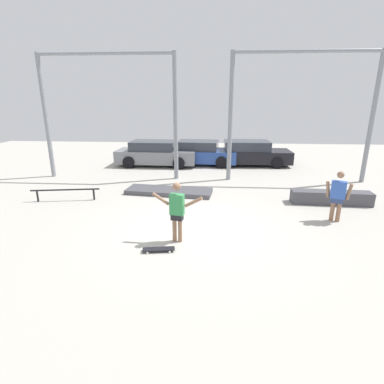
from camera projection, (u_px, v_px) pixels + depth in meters
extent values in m
plane|color=#B2ADA3|center=(194.00, 227.00, 8.85)|extent=(36.00, 36.00, 0.00)
cylinder|color=#8C664C|center=(175.00, 228.00, 7.90)|extent=(0.11, 0.11, 0.76)
cylinder|color=#8C664C|center=(180.00, 228.00, 7.86)|extent=(0.11, 0.11, 0.76)
cube|color=black|center=(177.00, 217.00, 7.79)|extent=(0.34, 0.24, 0.17)
cube|color=#338C4C|center=(177.00, 204.00, 7.69)|extent=(0.39, 0.26, 0.55)
sphere|color=#8C664C|center=(177.00, 187.00, 7.54)|extent=(0.21, 0.21, 0.21)
cylinder|color=#8C664C|center=(161.00, 199.00, 7.78)|extent=(0.49, 0.19, 0.33)
cylinder|color=#8C664C|center=(193.00, 202.00, 7.53)|extent=(0.49, 0.19, 0.33)
cube|color=black|center=(159.00, 249.00, 7.43)|extent=(0.82, 0.33, 0.01)
cylinder|color=silver|center=(170.00, 248.00, 7.57)|extent=(0.06, 0.04, 0.05)
cylinder|color=silver|center=(170.00, 252.00, 7.36)|extent=(0.06, 0.04, 0.05)
cylinder|color=silver|center=(148.00, 249.00, 7.53)|extent=(0.06, 0.04, 0.05)
cylinder|color=silver|center=(147.00, 253.00, 7.32)|extent=(0.06, 0.04, 0.05)
cube|color=#47474C|center=(331.00, 197.00, 10.79)|extent=(2.80, 0.67, 0.47)
cube|color=#47474C|center=(169.00, 191.00, 12.03)|extent=(3.51, 1.44, 0.18)
cylinder|color=black|center=(65.00, 190.00, 11.07)|extent=(2.45, 0.47, 0.06)
cylinder|color=black|center=(38.00, 196.00, 11.04)|extent=(0.07, 0.07, 0.42)
cylinder|color=black|center=(94.00, 194.00, 11.23)|extent=(0.07, 0.07, 0.42)
cylinder|color=gray|center=(46.00, 118.00, 13.93)|extent=(0.20, 0.20, 5.60)
cylinder|color=gray|center=(175.00, 118.00, 13.50)|extent=(0.20, 0.20, 5.60)
cylinder|color=gray|center=(105.00, 53.00, 12.91)|extent=(6.08, 0.16, 0.16)
cylinder|color=gray|center=(230.00, 119.00, 13.33)|extent=(0.20, 0.20, 5.60)
cylinder|color=gray|center=(372.00, 119.00, 12.91)|extent=(0.20, 0.20, 5.60)
cylinder|color=gray|center=(307.00, 51.00, 12.31)|extent=(6.08, 0.16, 0.16)
cube|color=slate|center=(157.00, 156.00, 17.02)|extent=(4.50, 1.88, 0.71)
cube|color=#2D333D|center=(153.00, 145.00, 16.86)|extent=(2.49, 1.69, 0.50)
cylinder|color=black|center=(183.00, 157.00, 17.78)|extent=(0.65, 0.24, 0.65)
cylinder|color=black|center=(179.00, 163.00, 16.13)|extent=(0.65, 0.24, 0.65)
cylinder|color=black|center=(137.00, 157.00, 18.04)|extent=(0.65, 0.24, 0.65)
cylinder|color=black|center=(129.00, 162.00, 16.39)|extent=(0.65, 0.24, 0.65)
cube|color=#284793|center=(201.00, 156.00, 17.29)|extent=(4.26, 2.10, 0.67)
cube|color=#2D333D|center=(198.00, 145.00, 17.14)|extent=(2.40, 1.80, 0.50)
cylinder|color=black|center=(224.00, 157.00, 17.95)|extent=(0.67, 0.28, 0.65)
cylinder|color=black|center=(222.00, 162.00, 16.34)|extent=(0.67, 0.28, 0.65)
cylinder|color=black|center=(182.00, 156.00, 18.35)|extent=(0.67, 0.28, 0.65)
cylinder|color=black|center=(176.00, 161.00, 16.74)|extent=(0.67, 0.28, 0.65)
cube|color=black|center=(249.00, 156.00, 17.17)|extent=(4.60, 1.87, 0.68)
cube|color=#2D333D|center=(247.00, 145.00, 17.00)|extent=(2.54, 1.70, 0.53)
cylinder|color=black|center=(271.00, 157.00, 18.00)|extent=(0.62, 0.23, 0.62)
cylinder|color=black|center=(277.00, 163.00, 16.30)|extent=(0.62, 0.23, 0.62)
cylinder|color=black|center=(224.00, 156.00, 18.16)|extent=(0.62, 0.23, 0.62)
cylinder|color=black|center=(225.00, 162.00, 16.47)|extent=(0.62, 0.23, 0.62)
cylinder|color=#8C664C|center=(339.00, 210.00, 9.18)|extent=(0.13, 0.13, 0.74)
cylinder|color=#8C664C|center=(332.00, 209.00, 9.26)|extent=(0.13, 0.13, 0.74)
cube|color=navy|center=(337.00, 200.00, 9.13)|extent=(0.41, 0.33, 0.16)
cube|color=#3359B2|center=(339.00, 190.00, 9.03)|extent=(0.47, 0.37, 0.54)
sphere|color=#8C664C|center=(341.00, 175.00, 8.89)|extent=(0.21, 0.21, 0.21)
cylinder|color=#8C664C|center=(349.00, 192.00, 8.90)|extent=(0.19, 0.16, 0.50)
cylinder|color=#8C664C|center=(328.00, 189.00, 9.18)|extent=(0.19, 0.16, 0.50)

